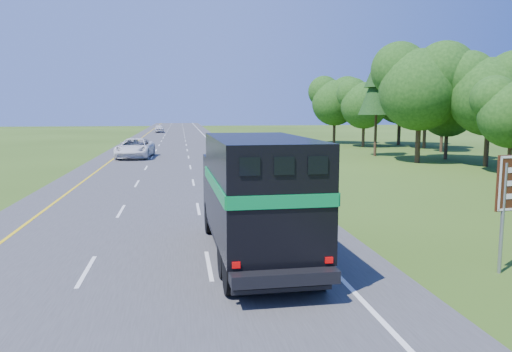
{
  "coord_description": "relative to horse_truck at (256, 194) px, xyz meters",
  "views": [
    {
      "loc": [
        1.03,
        -4.01,
        4.83
      ],
      "look_at": [
        4.84,
        21.06,
        1.45
      ],
      "focal_mm": 35.0,
      "sensor_mm": 36.0,
      "label": 1
    }
  ],
  "objects": [
    {
      "name": "lane_markings",
      "position": [
        -3.38,
        38.44,
        -2.11
      ],
      "size": [
        11.15,
        260.0,
        0.01
      ],
      "color": "yellow",
      "rests_on": "road"
    },
    {
      "name": "white_suv",
      "position": [
        -6.84,
        35.52,
        -1.14
      ],
      "size": [
        3.78,
        7.27,
        1.96
      ],
      "primitive_type": "imported",
      "rotation": [
        0.0,
        0.0,
        -0.08
      ],
      "color": "silver",
      "rests_on": "road"
    },
    {
      "name": "road",
      "position": [
        -3.38,
        38.44,
        -2.14
      ],
      "size": [
        15.0,
        260.0,
        0.04
      ],
      "primitive_type": "cube",
      "color": "#38383A",
      "rests_on": "ground"
    },
    {
      "name": "horse_truck",
      "position": [
        0.0,
        0.0,
        0.0
      ],
      "size": [
        3.01,
        9.02,
        3.96
      ],
      "rotation": [
        0.0,
        0.0,
        0.02
      ],
      "color": "black",
      "rests_on": "road"
    },
    {
      "name": "delineator",
      "position": [
        5.52,
        10.04,
        -1.55
      ],
      "size": [
        0.09,
        0.05,
        1.13
      ],
      "color": "red",
      "rests_on": "ground"
    },
    {
      "name": "far_car",
      "position": [
        -6.72,
        92.08,
        -1.31
      ],
      "size": [
        2.19,
        4.87,
        1.62
      ],
      "primitive_type": "imported",
      "rotation": [
        0.0,
        0.0,
        0.06
      ],
      "color": "silver",
      "rests_on": "road"
    }
  ]
}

